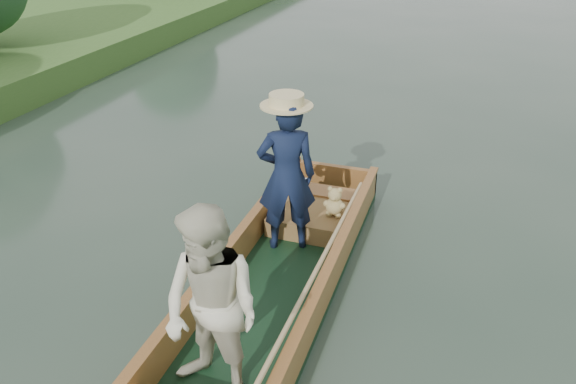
% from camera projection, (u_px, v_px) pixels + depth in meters
% --- Properties ---
extents(ground, '(120.00, 120.00, 0.00)m').
position_uv_depth(ground, '(268.00, 309.00, 5.31)').
color(ground, '#283D30').
rests_on(ground, ground).
extents(punt, '(1.12, 5.00, 1.77)m').
position_uv_depth(punt, '(262.00, 263.00, 4.98)').
color(punt, black).
rests_on(punt, ground).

